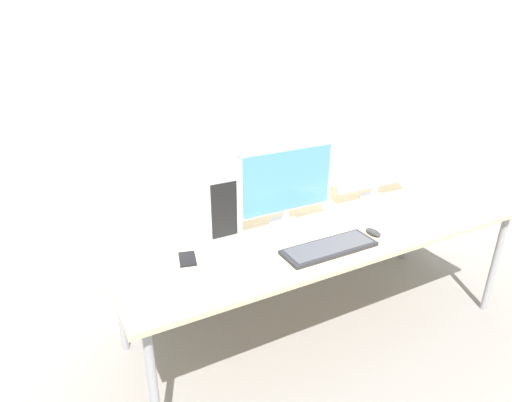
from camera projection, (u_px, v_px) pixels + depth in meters
ground_plane at (363, 376)px, 2.33m from camera, size 14.00×14.00×0.00m
wall_back at (274, 95)px, 2.62m from camera, size 8.00×0.07×2.70m
desk at (323, 226)px, 2.40m from camera, size 2.36×0.90×0.75m
pc_tower at (206, 193)px, 2.16m from camera, size 0.18×0.47×0.45m
monitor_main at (286, 184)px, 2.23m from camera, size 0.54×0.17×0.44m
monitor_right_near at (378, 162)px, 2.55m from camera, size 0.56×0.17×0.45m
keyboard at (329, 248)px, 2.08m from camera, size 0.48×0.16×0.02m
mouse at (373, 232)px, 2.23m from camera, size 0.05×0.10×0.02m
cell_phone at (187, 259)px, 2.00m from camera, size 0.11×0.14×0.01m
paper_sheet_left at (245, 261)px, 1.99m from camera, size 0.30×0.35×0.00m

